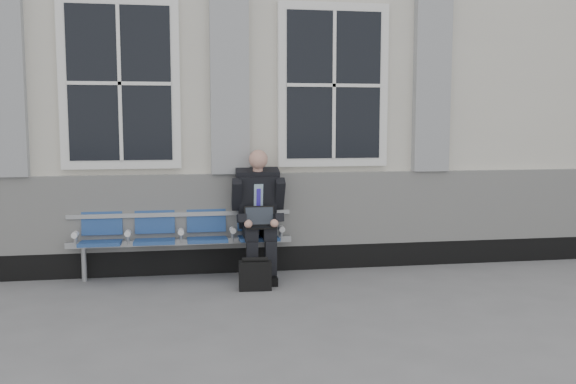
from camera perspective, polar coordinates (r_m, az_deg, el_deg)
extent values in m
plane|color=slate|center=(6.61, 3.89, -9.73)|extent=(70.00, 70.00, 0.00)
cube|color=beige|center=(9.79, -0.84, 7.97)|extent=(14.00, 4.00, 4.20)
cube|color=black|center=(7.97, 1.42, -5.80)|extent=(14.00, 0.10, 0.30)
cube|color=silver|center=(7.85, 1.45, -1.53)|extent=(14.00, 0.08, 0.90)
cube|color=#95989B|center=(7.87, -24.00, 9.98)|extent=(0.45, 0.14, 2.40)
cube|color=#95989B|center=(7.65, -5.23, 10.62)|extent=(0.45, 0.14, 2.40)
cube|color=#95989B|center=(8.24, 12.68, 10.19)|extent=(0.45, 0.14, 2.40)
cube|color=white|center=(7.67, -14.71, 9.30)|extent=(1.35, 0.10, 1.95)
cube|color=black|center=(7.62, -14.74, 9.32)|extent=(1.15, 0.02, 1.75)
cube|color=white|center=(7.86, 4.02, 9.42)|extent=(1.35, 0.10, 1.95)
cube|color=black|center=(7.81, 4.10, 9.44)|extent=(1.15, 0.02, 1.75)
cube|color=#9EA0A3|center=(7.60, -9.48, -4.40)|extent=(2.60, 0.07, 0.07)
cube|color=#9EA0A3|center=(7.67, -9.52, -1.96)|extent=(2.60, 0.05, 0.05)
cylinder|color=#9EA0A3|center=(7.73, -17.67, -6.15)|extent=(0.06, 0.06, 0.39)
cylinder|color=#9EA0A3|center=(7.73, -1.22, -5.84)|extent=(0.06, 0.06, 0.39)
cube|color=navy|center=(7.57, -16.32, -4.39)|extent=(0.46, 0.42, 0.07)
cube|color=navy|center=(7.74, -16.20, -2.21)|extent=(0.46, 0.10, 0.40)
cube|color=navy|center=(7.53, -11.77, -4.33)|extent=(0.46, 0.42, 0.07)
cube|color=navy|center=(7.69, -11.76, -2.14)|extent=(0.46, 0.10, 0.40)
cube|color=navy|center=(7.53, -7.19, -4.24)|extent=(0.46, 0.42, 0.07)
cube|color=navy|center=(7.69, -7.28, -2.05)|extent=(0.46, 0.10, 0.40)
cube|color=navy|center=(7.57, -2.64, -4.13)|extent=(0.46, 0.42, 0.07)
cube|color=navy|center=(7.74, -2.84, -1.96)|extent=(0.46, 0.10, 0.40)
cylinder|color=white|center=(7.62, -18.41, -3.63)|extent=(0.07, 0.12, 0.07)
cylinder|color=white|center=(7.56, -14.06, -3.58)|extent=(0.07, 0.12, 0.07)
cylinder|color=white|center=(7.53, -9.49, -3.50)|extent=(0.07, 0.12, 0.07)
cylinder|color=white|center=(7.56, -4.93, -3.40)|extent=(0.07, 0.12, 0.07)
cylinder|color=white|center=(7.62, -0.58, -3.29)|extent=(0.07, 0.12, 0.07)
cube|color=black|center=(7.26, -3.14, -7.86)|extent=(0.12, 0.28, 0.09)
cube|color=black|center=(7.28, -1.48, -7.81)|extent=(0.12, 0.28, 0.09)
cube|color=black|center=(7.27, -3.20, -6.23)|extent=(0.13, 0.14, 0.47)
cube|color=black|center=(7.29, -1.54, -6.18)|extent=(0.13, 0.14, 0.47)
cube|color=black|center=(7.44, -3.38, -3.60)|extent=(0.16, 0.48, 0.15)
cube|color=black|center=(7.46, -1.76, -3.56)|extent=(0.16, 0.48, 0.15)
cube|color=black|center=(7.61, -2.75, -0.73)|extent=(0.45, 0.37, 0.67)
cube|color=#A1C3D4|center=(7.48, -2.65, -0.69)|extent=(0.11, 0.10, 0.37)
cube|color=#3B2AC6|center=(7.47, -2.64, -0.86)|extent=(0.05, 0.08, 0.31)
cube|color=black|center=(7.54, -2.73, 1.62)|extent=(0.51, 0.26, 0.15)
cylinder|color=tan|center=(7.48, -2.70, 2.15)|extent=(0.12, 0.12, 0.11)
sphere|color=tan|center=(7.41, -2.65, 2.93)|extent=(0.22, 0.22, 0.22)
cube|color=black|center=(7.47, -4.60, -0.22)|extent=(0.11, 0.30, 0.39)
cube|color=black|center=(7.52, -0.75, -0.16)|extent=(0.11, 0.30, 0.39)
cube|color=black|center=(7.32, -4.15, -2.35)|extent=(0.10, 0.33, 0.15)
cube|color=black|center=(7.36, -0.88, -2.28)|extent=(0.10, 0.33, 0.15)
sphere|color=tan|center=(7.19, -3.55, -2.85)|extent=(0.09, 0.09, 0.09)
sphere|color=tan|center=(7.22, -1.22, -2.80)|extent=(0.09, 0.09, 0.09)
cube|color=black|center=(7.29, -2.45, -3.13)|extent=(0.35, 0.25, 0.02)
cube|color=black|center=(7.39, -2.56, -2.13)|extent=(0.35, 0.10, 0.22)
cube|color=black|center=(7.39, -2.55, -2.14)|extent=(0.32, 0.08, 0.19)
cube|color=black|center=(7.01, -2.94, -7.44)|extent=(0.36, 0.17, 0.31)
cylinder|color=black|center=(6.97, -2.95, -6.04)|extent=(0.28, 0.07, 0.06)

